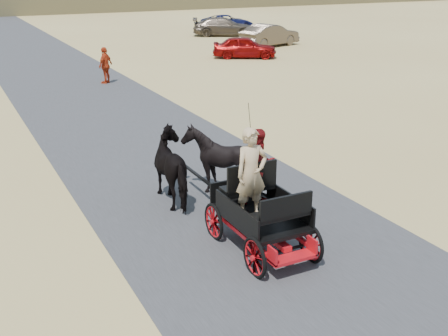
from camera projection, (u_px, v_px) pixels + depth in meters
name	position (u px, v px, depth m)	size (l,w,h in m)	color
ground	(276.00, 251.00, 11.18)	(140.00, 140.00, 0.00)	tan
road	(276.00, 251.00, 11.17)	(6.00, 140.00, 0.01)	#38383A
carriage	(260.00, 232.00, 11.16)	(1.30, 2.40, 0.72)	black
horse_left	(177.00, 168.00, 13.27)	(0.91, 2.01, 1.70)	black
horse_right	(218.00, 161.00, 13.74)	(1.37, 1.54, 1.70)	black
driver_man	(251.00, 174.00, 10.68)	(0.66, 0.43, 1.80)	tan
passenger_woman	(259.00, 166.00, 11.39)	(0.77, 0.60, 1.58)	#660C0F
pedestrian	(105.00, 65.00, 26.67)	(1.01, 0.42, 1.73)	#B43214
car_a	(245.00, 47.00, 34.08)	(1.55, 3.84, 1.31)	maroon
car_b	(270.00, 35.00, 38.90)	(1.62, 4.64, 1.53)	brown
car_c	(224.00, 27.00, 44.70)	(2.01, 4.93, 1.43)	brown
car_d	(227.00, 22.00, 49.03)	(2.10, 4.56, 1.27)	navy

